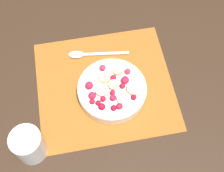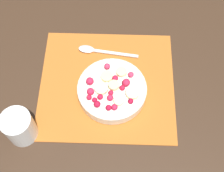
{
  "view_description": "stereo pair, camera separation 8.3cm",
  "coord_description": "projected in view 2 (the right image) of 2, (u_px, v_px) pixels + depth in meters",
  "views": [
    {
      "loc": [
        -0.06,
        -0.41,
        0.78
      ],
      "look_at": [
        0.02,
        -0.03,
        0.05
      ],
      "focal_mm": 50.0,
      "sensor_mm": 36.0,
      "label": 1
    },
    {
      "loc": [
        0.03,
        -0.42,
        0.78
      ],
      "look_at": [
        0.02,
        -0.03,
        0.05
      ],
      "focal_mm": 50.0,
      "sensor_mm": 36.0,
      "label": 2
    }
  ],
  "objects": [
    {
      "name": "ground_plane",
      "position": [
        107.0,
        84.0,
        0.89
      ],
      "size": [
        3.0,
        3.0,
        0.0
      ],
      "primitive_type": "plane",
      "color": "#382619"
    },
    {
      "name": "drinking_glass",
      "position": [
        19.0,
        127.0,
        0.78
      ],
      "size": [
        0.08,
        0.08,
        0.09
      ],
      "color": "white",
      "rests_on": "ground_plane"
    },
    {
      "name": "spoon",
      "position": [
        96.0,
        50.0,
        0.93
      ],
      "size": [
        0.18,
        0.04,
        0.01
      ],
      "rotation": [
        0.0,
        0.0,
        3.01
      ],
      "color": "silver",
      "rests_on": "placemat"
    },
    {
      "name": "placemat",
      "position": [
        107.0,
        84.0,
        0.89
      ],
      "size": [
        0.38,
        0.35,
        0.01
      ],
      "color": "#B26023",
      "rests_on": "ground_plane"
    },
    {
      "name": "fruit_bowl",
      "position": [
        112.0,
        90.0,
        0.85
      ],
      "size": [
        0.19,
        0.19,
        0.06
      ],
      "color": "silver",
      "rests_on": "placemat"
    }
  ]
}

